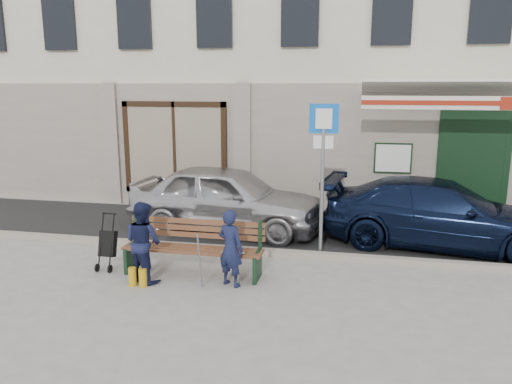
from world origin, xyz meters
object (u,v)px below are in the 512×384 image
(car_silver, at_px, (227,198))
(car_navy, at_px, (440,214))
(man, at_px, (231,248))
(bench, at_px, (190,248))
(stroller, at_px, (108,245))
(parking_sign, at_px, (323,155))
(woman, at_px, (143,242))

(car_silver, bearing_deg, car_navy, -86.70)
(man, bearing_deg, car_silver, -50.89)
(car_navy, bearing_deg, man, 135.81)
(car_silver, bearing_deg, bench, -172.34)
(car_silver, relative_size, stroller, 4.39)
(bench, bearing_deg, stroller, -178.60)
(parking_sign, bearing_deg, bench, -147.27)
(parking_sign, xyz_separation_m, stroller, (-3.60, -1.41, -1.49))
(car_silver, relative_size, man, 3.41)
(car_navy, xyz_separation_m, woman, (-5.02, -2.87, 0.00))
(bench, bearing_deg, car_silver, 91.47)
(woman, xyz_separation_m, stroller, (-0.85, 0.39, -0.24))
(woman, distance_m, stroller, 0.96)
(car_navy, distance_m, man, 4.53)
(car_silver, bearing_deg, man, -157.77)
(woman, bearing_deg, stroller, -0.69)
(car_navy, xyz_separation_m, man, (-3.57, -2.78, -0.04))
(car_navy, height_order, parking_sign, parking_sign)
(car_navy, distance_m, parking_sign, 2.81)
(parking_sign, bearing_deg, man, -127.85)
(car_silver, height_order, bench, car_silver)
(car_silver, relative_size, bench, 1.79)
(parking_sign, height_order, bench, parking_sign)
(car_navy, bearing_deg, car_silver, 95.02)
(parking_sign, height_order, stroller, parking_sign)
(car_navy, bearing_deg, woman, 127.66)
(woman, bearing_deg, parking_sign, -123.18)
(parking_sign, xyz_separation_m, man, (-1.30, -1.71, -1.29))
(car_navy, xyz_separation_m, parking_sign, (-2.27, -1.07, 1.26))
(stroller, bearing_deg, woman, -23.84)
(car_silver, height_order, woman, car_silver)
(parking_sign, height_order, woman, parking_sign)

